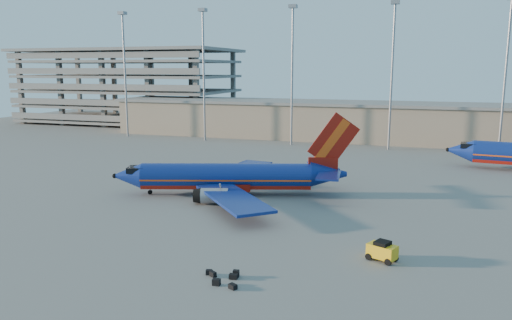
{
  "coord_description": "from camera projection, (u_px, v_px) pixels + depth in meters",
  "views": [
    {
      "loc": [
        21.24,
        -55.6,
        16.03
      ],
      "look_at": [
        0.52,
        6.08,
        4.0
      ],
      "focal_mm": 35.0,
      "sensor_mm": 36.0,
      "label": 1
    }
  ],
  "objects": [
    {
      "name": "ground",
      "position": [
        236.0,
        200.0,
        61.39
      ],
      "size": [
        220.0,
        220.0,
        0.0
      ],
      "primitive_type": "plane",
      "color": "slate",
      "rests_on": "ground"
    },
    {
      "name": "parking_garage",
      "position": [
        129.0,
        83.0,
        147.7
      ],
      "size": [
        62.0,
        32.0,
        21.4
      ],
      "color": "slate",
      "rests_on": "ground"
    },
    {
      "name": "baggage_tug",
      "position": [
        382.0,
        251.0,
        41.99
      ],
      "size": [
        2.76,
        2.27,
        1.71
      ],
      "rotation": [
        0.0,
        0.0,
        -0.41
      ],
      "color": "yellow",
      "rests_on": "ground"
    },
    {
      "name": "aircraft_main",
      "position": [
        232.0,
        177.0,
        63.72
      ],
      "size": [
        30.39,
        28.75,
        10.63
      ],
      "rotation": [
        0.0,
        0.0,
        0.31
      ],
      "color": "navy",
      "rests_on": "ground"
    },
    {
      "name": "light_mast_row",
      "position": [
        341.0,
        60.0,
        99.51
      ],
      "size": [
        101.6,
        1.6,
        28.65
      ],
      "color": "gray",
      "rests_on": "ground"
    },
    {
      "name": "luggage_pile",
      "position": [
        224.0,
        278.0,
        38.13
      ],
      "size": [
        3.35,
        2.64,
        0.54
      ],
      "color": "black",
      "rests_on": "ground"
    },
    {
      "name": "terminal_building",
      "position": [
        370.0,
        121.0,
        111.54
      ],
      "size": [
        122.0,
        16.0,
        8.5
      ],
      "color": "gray",
      "rests_on": "ground"
    }
  ]
}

